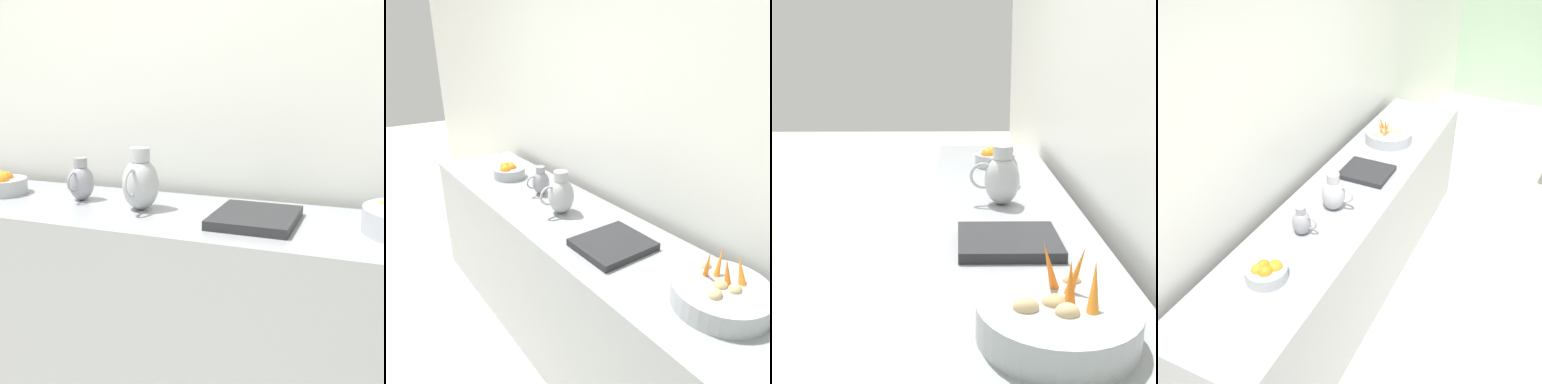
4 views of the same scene
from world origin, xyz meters
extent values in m
cube|color=silver|center=(-1.95, 0.75, 1.50)|extent=(0.10, 8.35, 3.00)
cube|color=gray|center=(-1.53, 0.25, 0.45)|extent=(0.62, 3.28, 0.90)
cylinder|color=#9EA0A5|center=(-1.56, 0.99, 0.95)|extent=(0.38, 0.38, 0.09)
torus|color=#9EA0A5|center=(-1.56, 0.99, 0.91)|extent=(0.22, 0.22, 0.01)
cone|color=orange|center=(-1.63, 1.01, 1.03)|extent=(0.06, 0.09, 0.14)
cone|color=orange|center=(-1.55, 0.92, 1.04)|extent=(0.08, 0.08, 0.17)
cone|color=orange|center=(-1.59, 0.99, 1.03)|extent=(0.04, 0.06, 0.13)
cone|color=orange|center=(-1.61, 0.93, 1.03)|extent=(0.08, 0.05, 0.15)
ellipsoid|color=tan|center=(-1.55, 0.99, 0.99)|extent=(0.06, 0.05, 0.04)
ellipsoid|color=tan|center=(-1.48, 1.01, 0.99)|extent=(0.06, 0.05, 0.05)
ellipsoid|color=tan|center=(-1.57, 1.03, 0.99)|extent=(0.06, 0.05, 0.05)
ellipsoid|color=#9E7F56|center=(-1.62, 0.88, 0.99)|extent=(0.05, 0.04, 0.04)
cylinder|color=#9EA0A5|center=(-1.54, -0.77, 0.94)|extent=(0.22, 0.22, 0.07)
sphere|color=orange|center=(-1.50, -0.75, 0.97)|extent=(0.08, 0.08, 0.08)
sphere|color=orange|center=(-1.56, -0.76, 0.97)|extent=(0.07, 0.07, 0.07)
sphere|color=orange|center=(-1.53, -0.80, 0.97)|extent=(0.08, 0.08, 0.08)
sphere|color=orange|center=(-1.57, -0.81, 0.97)|extent=(0.07, 0.07, 0.07)
ellipsoid|color=#A3A3A8|center=(-1.52, -0.05, 1.01)|extent=(0.15, 0.15, 0.21)
cylinder|color=#A3A3A8|center=(-1.52, -0.05, 1.13)|extent=(0.08, 0.08, 0.06)
torus|color=#A3A3A8|center=(-1.44, -0.05, 1.03)|extent=(0.11, 0.01, 0.11)
ellipsoid|color=gray|center=(-1.57, -0.36, 0.98)|extent=(0.11, 0.11, 0.16)
cylinder|color=gray|center=(-1.57, -0.36, 1.07)|extent=(0.06, 0.06, 0.04)
torus|color=gray|center=(-1.51, -0.36, 1.00)|extent=(0.08, 0.01, 0.08)
cube|color=#232326|center=(-1.50, 0.43, 0.92)|extent=(0.34, 0.30, 0.04)
camera|label=1|loc=(0.26, 0.85, 1.44)|focal=47.01mm
camera|label=2|loc=(-0.44, 1.62, 1.84)|focal=35.12mm
camera|label=3|loc=(-1.33, 2.01, 1.55)|focal=46.88mm
camera|label=4|loc=(-0.36, -2.23, 2.62)|focal=43.94mm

